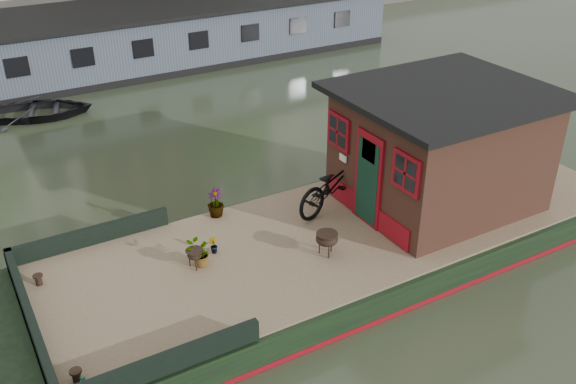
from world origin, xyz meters
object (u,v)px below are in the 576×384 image
bicycle (334,183)px  brazier_front (327,244)px  dinghy (37,106)px  cabin (440,147)px  brazier_rear (195,259)px

bicycle → brazier_front: bearing=125.5°
bicycle → dinghy: size_ratio=0.66×
cabin → dinghy: bearing=119.4°
cabin → brazier_front: 3.27m
bicycle → brazier_front: (-1.07, -1.39, -0.32)m
brazier_front → brazier_rear: 2.37m
brazier_rear → brazier_front: bearing=-20.1°
brazier_rear → dinghy: brazier_rear is taller
cabin → dinghy: (-6.03, 10.69, -1.55)m
brazier_front → dinghy: 11.65m
dinghy → brazier_rear: bearing=-159.8°
brazier_front → brazier_rear: brazier_front is taller
brazier_front → dinghy: brazier_front is taller
bicycle → brazier_front: bicycle is taller
cabin → brazier_front: size_ratio=8.90×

